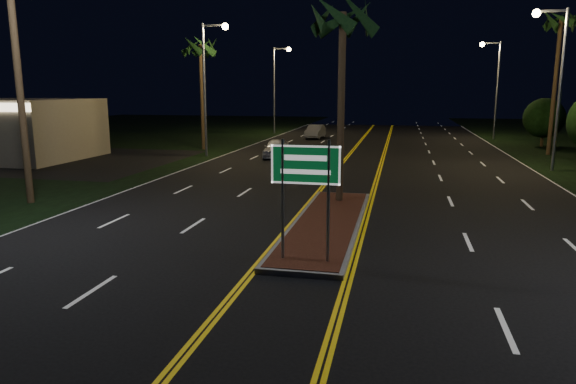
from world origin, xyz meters
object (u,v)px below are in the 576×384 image
(highway_sign, at_px, (305,176))
(palm_left_far, at_px, (200,48))
(median_island, at_px, (327,223))
(streetlight_right_far, at_px, (494,78))
(palm_median, at_px, (343,18))
(palm_right_far, at_px, (561,22))
(car_near, at_px, (277,147))
(car_far, at_px, (315,130))
(streetlight_left_mid, at_px, (209,74))
(streetlight_right_mid, at_px, (555,70))
(shrub_far, at_px, (544,118))
(streetlight_left_far, at_px, (278,80))

(highway_sign, relative_size, palm_left_far, 0.36)
(median_island, bearing_deg, palm_left_far, 121.36)
(streetlight_right_far, height_order, palm_median, streetlight_right_far)
(median_island, relative_size, palm_right_far, 1.00)
(palm_right_far, distance_m, car_near, 21.34)
(palm_right_far, distance_m, car_far, 22.36)
(highway_sign, height_order, car_far, highway_sign)
(palm_median, bearing_deg, car_far, 101.29)
(palm_left_far, xyz_separation_m, car_far, (7.06, 11.27, -6.99))
(highway_sign, relative_size, car_far, 0.71)
(median_island, distance_m, streetlight_left_mid, 20.80)
(highway_sign, bearing_deg, palm_right_far, 64.80)
(streetlight_right_mid, relative_size, streetlight_right_far, 1.00)
(streetlight_right_far, bearing_deg, streetlight_right_mid, -90.00)
(highway_sign, xyz_separation_m, shrub_far, (13.80, 33.20, -0.07))
(car_near, bearing_deg, car_far, 84.74)
(streetlight_left_mid, distance_m, streetlight_left_far, 20.00)
(streetlight_right_mid, bearing_deg, palm_right_far, 74.71)
(streetlight_left_mid, distance_m, car_near, 6.74)
(streetlight_right_far, bearing_deg, palm_median, -108.62)
(streetlight_right_far, bearing_deg, streetlight_left_far, 174.62)
(streetlight_left_mid, relative_size, streetlight_right_mid, 1.00)
(streetlight_left_mid, bearing_deg, streetlight_right_mid, -5.38)
(streetlight_right_mid, bearing_deg, median_island, -125.28)
(car_near, bearing_deg, streetlight_right_mid, -12.39)
(palm_left_far, bearing_deg, streetlight_left_mid, -61.33)
(median_island, distance_m, palm_right_far, 27.84)
(median_island, xyz_separation_m, streetlight_right_far, (10.61, 35.00, 5.57))
(palm_median, height_order, palm_right_far, palm_right_far)
(streetlight_right_mid, xyz_separation_m, shrub_far, (3.19, 14.00, -3.32))
(highway_sign, bearing_deg, car_far, 98.95)
(highway_sign, distance_m, palm_median, 9.11)
(palm_left_far, bearing_deg, shrub_far, 16.74)
(streetlight_left_far, bearing_deg, streetlight_left_mid, -90.00)
(streetlight_right_mid, xyz_separation_m, palm_left_far, (-23.41, 6.00, 2.09))
(streetlight_left_far, xyz_separation_m, streetlight_right_mid, (21.23, -22.00, 0.00))
(streetlight_right_mid, bearing_deg, palm_median, -132.70)
(highway_sign, distance_m, car_far, 36.96)
(streetlight_right_far, relative_size, shrub_far, 2.27)
(highway_sign, height_order, streetlight_left_far, streetlight_left_far)
(palm_right_far, bearing_deg, palm_median, -123.28)
(streetlight_left_mid, distance_m, streetlight_right_mid, 21.32)
(palm_median, relative_size, car_near, 1.83)
(palm_right_far, height_order, shrub_far, palm_right_far)
(palm_right_far, bearing_deg, highway_sign, -115.20)
(streetlight_right_far, relative_size, car_near, 1.99)
(streetlight_left_mid, relative_size, streetlight_left_far, 1.00)
(streetlight_right_far, xyz_separation_m, palm_right_far, (2.19, -12.00, 3.49))
(streetlight_right_mid, distance_m, palm_right_far, 9.00)
(streetlight_right_mid, bearing_deg, streetlight_left_far, 133.97)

